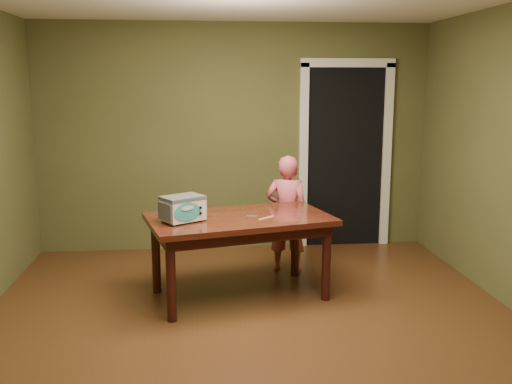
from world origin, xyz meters
TOP-DOWN VIEW (x-y plane):
  - floor at (0.00, 0.00)m, footprint 5.00×5.00m
  - room_shell at (0.00, 0.00)m, footprint 4.52×5.02m
  - doorway at (1.30, 2.78)m, footprint 1.10×0.66m
  - dining_table at (-0.06, 0.90)m, footprint 1.77×1.26m
  - toy_oven at (-0.56, 0.76)m, footprint 0.42×0.39m
  - baking_pan at (0.05, 0.82)m, footprint 0.10×0.10m
  - spatula at (0.17, 0.80)m, footprint 0.15×0.14m
  - child at (0.47, 1.56)m, footprint 0.51×0.41m

SIDE VIEW (x-z plane):
  - floor at x=0.00m, z-range 0.00..0.00m
  - child at x=0.47m, z-range 0.00..1.21m
  - dining_table at x=-0.06m, z-range 0.28..1.03m
  - spatula at x=0.17m, z-range 0.75..0.76m
  - baking_pan at x=0.05m, z-range 0.75..0.77m
  - toy_oven at x=-0.56m, z-range 0.76..0.98m
  - doorway at x=1.30m, z-range -0.07..2.18m
  - room_shell at x=0.00m, z-range 0.40..3.01m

